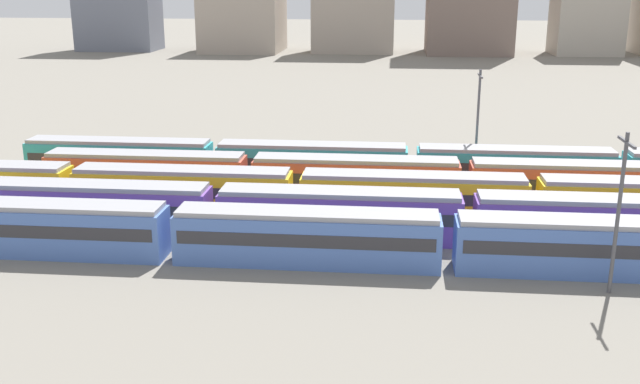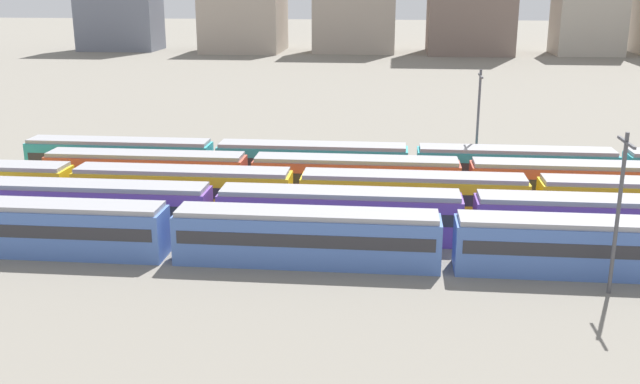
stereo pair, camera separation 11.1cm
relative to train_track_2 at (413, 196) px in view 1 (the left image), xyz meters
name	(u,v)px [view 1 (the left image)]	position (x,y,z in m)	size (l,w,h in m)	color
ground_plane	(98,209)	(-26.32, 0.00, -1.90)	(600.00, 600.00, 0.00)	slate
train_track_2	(413,196)	(0.00, 0.00, 0.00)	(93.60, 3.06, 3.75)	yellow
train_track_4	(515,167)	(9.60, 10.40, 0.00)	(93.60, 3.06, 3.75)	teal
catenary_pole_0	(619,206)	(11.85, -13.49, 3.71)	(0.24, 3.20, 10.13)	#4C4C51
catenary_pole_1	(478,119)	(6.33, 13.54, 3.91)	(0.24, 3.20, 10.51)	#4C4C51
distant_building_1	(243,14)	(-41.86, 139.55, 7.76)	(20.39, 21.53, 19.32)	#A89989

